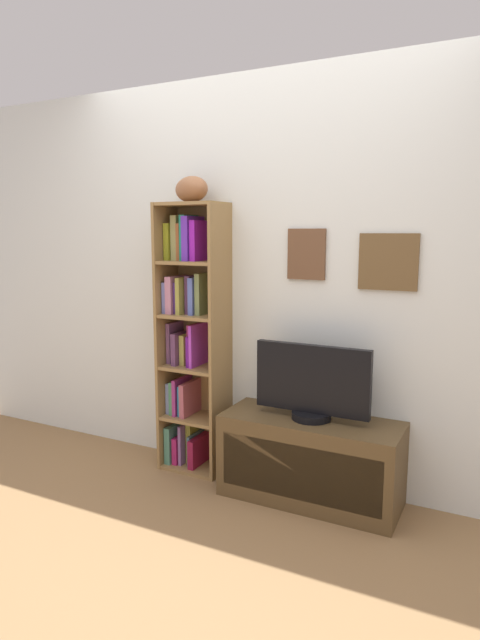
{
  "coord_description": "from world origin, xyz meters",
  "views": [
    {
      "loc": [
        1.35,
        -1.85,
        1.51
      ],
      "look_at": [
        -0.02,
        0.85,
        1.01
      ],
      "focal_mm": 30.37,
      "sensor_mm": 36.0,
      "label": 1
    }
  ],
  "objects_px": {
    "bookshelf": "(191,338)",
    "football": "(191,189)",
    "tv_stand": "(310,460)",
    "television": "(312,383)"
  },
  "relations": [
    {
      "from": "football",
      "to": "television",
      "type": "xyz_separation_m",
      "value": [
        0.81,
        -0.07,
        -1.08
      ]
    },
    {
      "from": "television",
      "to": "tv_stand",
      "type": "bearing_deg",
      "value": -90.0
    },
    {
      "from": "bookshelf",
      "to": "tv_stand",
      "type": "bearing_deg",
      "value": -6.39
    },
    {
      "from": "bookshelf",
      "to": "football",
      "type": "distance_m",
      "value": 0.91
    },
    {
      "from": "tv_stand",
      "to": "television",
      "type": "height_order",
      "value": "television"
    },
    {
      "from": "tv_stand",
      "to": "television",
      "type": "distance_m",
      "value": 0.44
    },
    {
      "from": "bookshelf",
      "to": "football",
      "type": "bearing_deg",
      "value": -37.74
    },
    {
      "from": "television",
      "to": "football",
      "type": "bearing_deg",
      "value": 175.34
    },
    {
      "from": "football",
      "to": "television",
      "type": "distance_m",
      "value": 1.35
    },
    {
      "from": "bookshelf",
      "to": "television",
      "type": "xyz_separation_m",
      "value": [
        0.84,
        -0.09,
        -0.16
      ]
    }
  ]
}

